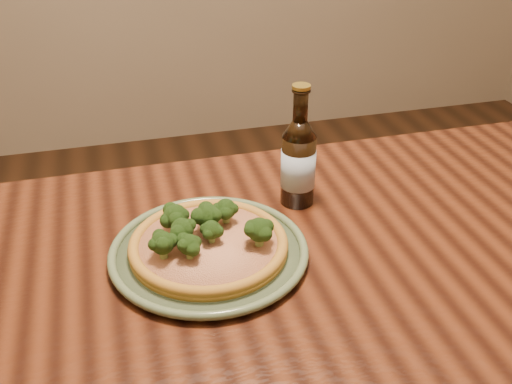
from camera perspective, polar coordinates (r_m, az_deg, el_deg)
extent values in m
cube|color=#461F0F|center=(0.91, 4.87, -10.22)|extent=(1.60, 0.90, 0.04)
cylinder|color=#556646|center=(0.95, -4.50, -5.90)|extent=(0.29, 0.29, 0.01)
torus|color=#556646|center=(0.95, -4.52, -5.56)|extent=(0.32, 0.32, 0.01)
torus|color=#556646|center=(0.95, -4.52, -5.61)|extent=(0.25, 0.25, 0.01)
cylinder|color=#AD7927|center=(0.95, -4.53, -5.31)|extent=(0.25, 0.25, 0.01)
torus|color=#AD7927|center=(0.94, -4.55, -4.92)|extent=(0.25, 0.25, 0.02)
cylinder|color=tan|center=(0.94, -4.55, -4.92)|extent=(0.22, 0.22, 0.01)
sphere|color=#2A4D18|center=(0.95, -7.69, -2.29)|extent=(0.05, 0.05, 0.04)
sphere|color=#2A4D18|center=(0.93, -7.04, -3.56)|extent=(0.04, 0.04, 0.04)
sphere|color=#2A4D18|center=(0.97, -2.91, -1.62)|extent=(0.04, 0.04, 0.03)
sphere|color=#2A4D18|center=(0.92, 0.31, -3.62)|extent=(0.05, 0.05, 0.04)
sphere|color=#2A4D18|center=(0.95, -4.64, -2.28)|extent=(0.05, 0.05, 0.04)
sphere|color=#2A4D18|center=(0.93, -4.28, -3.62)|extent=(0.04, 0.04, 0.03)
sphere|color=#2A4D18|center=(0.90, -6.39, -5.00)|extent=(0.04, 0.04, 0.03)
sphere|color=#2A4D18|center=(0.90, -8.90, -4.81)|extent=(0.04, 0.04, 0.04)
cylinder|color=black|center=(1.06, 4.02, 2.11)|extent=(0.06, 0.06, 0.13)
cone|color=black|center=(1.03, 4.18, 6.03)|extent=(0.06, 0.06, 0.03)
cylinder|color=black|center=(1.01, 4.27, 8.28)|extent=(0.03, 0.03, 0.06)
torus|color=black|center=(1.00, 4.33, 9.61)|extent=(0.03, 0.03, 0.00)
cylinder|color=#A58C33|center=(1.00, 4.35, 9.97)|extent=(0.03, 0.03, 0.01)
cylinder|color=silver|center=(1.06, 4.03, 2.31)|extent=(0.06, 0.06, 0.07)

